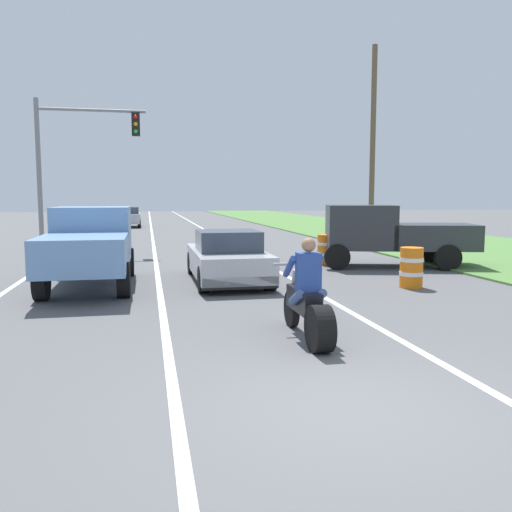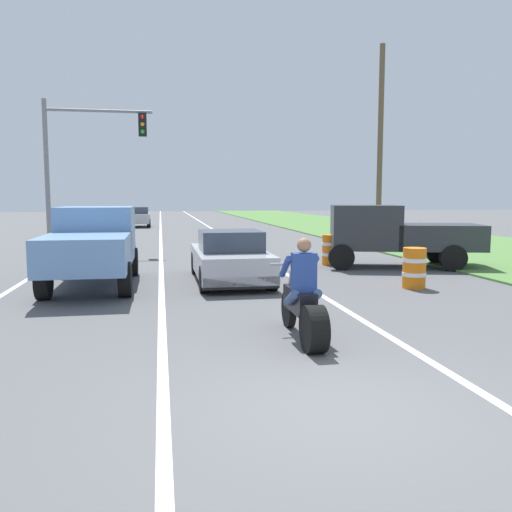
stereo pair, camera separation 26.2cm
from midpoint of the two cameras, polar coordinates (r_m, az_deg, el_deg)
The scene contains 14 objects.
ground_plane at distance 5.92m, azimuth 9.92°, elevation -15.97°, with size 160.00×160.00×0.00m, color #565659.
lane_stripe_left_solid at distance 25.47m, azimuth -18.00°, elevation 0.99°, with size 0.14×120.00×0.01m, color white.
lane_stripe_right_solid at distance 25.50m, azimuth -1.76°, elevation 1.31°, with size 0.14×120.00×0.01m, color white.
lane_stripe_centre_dashed at distance 25.23m, azimuth -9.87°, elevation 1.16°, with size 0.14×120.00×0.01m, color white.
grass_verge_right at distance 28.78m, azimuth 18.61°, elevation 1.60°, with size 10.00×120.00×0.06m, color #517F3D.
motorcycle_with_rider at distance 8.28m, azimuth 6.02°, elevation -5.14°, with size 0.70×2.21×1.62m.
sports_car_silver at distance 14.07m, azimuth -2.26°, elevation -0.23°, with size 1.84×4.30×1.37m.
pickup_truck_left_lane_light_blue at distance 13.85m, azimuth -16.57°, elevation 1.39°, with size 2.02×4.80×1.98m.
pickup_truck_right_shoulder_dark_grey at distance 17.59m, azimuth 15.03°, elevation 2.43°, with size 5.14×3.14×1.98m.
traffic_light_mast_near at distance 22.29m, azimuth -18.04°, elevation 10.48°, with size 4.19×0.34×6.00m.
utility_pole_roadside at distance 24.77m, azimuth 13.46°, elevation 11.27°, with size 0.24×0.24×8.88m, color brown.
construction_barrel_nearest at distance 13.68m, azimuth 17.13°, elevation -1.22°, with size 0.58×0.58×1.00m.
construction_barrel_mid at distance 17.81m, azimuth 8.42°, elevation 0.68°, with size 0.58×0.58×1.00m.
distant_car_far_ahead at distance 41.08m, azimuth -12.37°, elevation 4.14°, with size 1.80×4.00×1.50m.
Camera 2 is at (-1.79, -5.16, 2.24)m, focal length 37.32 mm.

